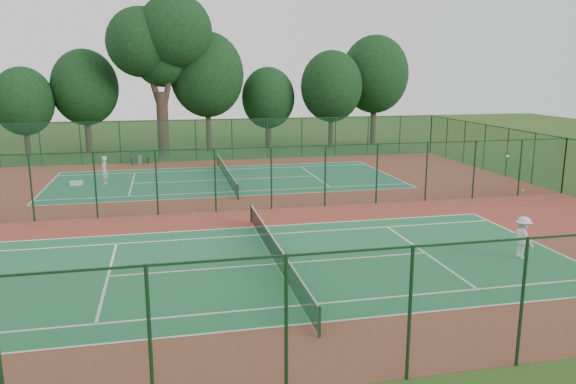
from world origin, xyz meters
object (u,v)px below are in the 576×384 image
(kit_bag, at_px, (76,183))
(trash_bin, at_px, (139,160))
(player_far, at_px, (104,170))
(big_tree, at_px, (160,42))
(player_near, at_px, (523,237))
(bench, at_px, (140,157))

(kit_bag, bearing_deg, trash_bin, 67.48)
(player_far, distance_m, big_tree, 16.28)
(kit_bag, bearing_deg, player_far, 1.15)
(player_near, bearing_deg, trash_bin, 23.65)
(player_near, distance_m, big_tree, 36.55)
(trash_bin, bearing_deg, kit_bag, -115.93)
(kit_bag, bearing_deg, bench, 67.82)
(trash_bin, height_order, kit_bag, trash_bin)
(player_near, bearing_deg, kit_bag, 38.66)
(player_near, distance_m, player_far, 26.67)
(player_near, xyz_separation_m, big_tree, (-14.07, 32.49, 9.09))
(bench, xyz_separation_m, big_tree, (2.03, 4.76, 9.44))
(bench, relative_size, big_tree, 0.12)
(player_far, bearing_deg, player_near, 52.85)
(player_far, distance_m, kit_bag, 2.01)
(player_near, bearing_deg, bench, 23.29)
(trash_bin, distance_m, bench, 0.32)
(player_near, height_order, trash_bin, player_near)
(trash_bin, bearing_deg, player_far, -104.00)
(trash_bin, bearing_deg, big_tree, 67.35)
(trash_bin, height_order, big_tree, big_tree)
(player_near, xyz_separation_m, player_far, (-18.14, 19.55, 0.09))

